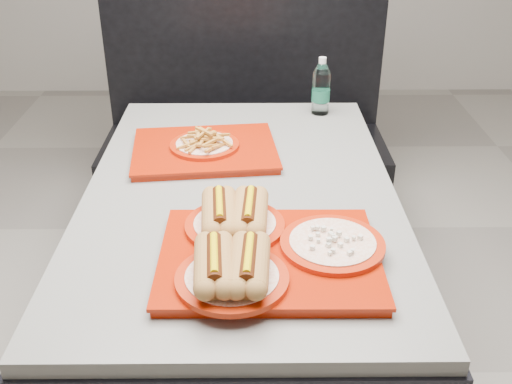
{
  "coord_description": "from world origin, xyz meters",
  "views": [
    {
      "loc": [
        0.03,
        -1.54,
        1.59
      ],
      "look_at": [
        0.04,
        -0.17,
        0.83
      ],
      "focal_mm": 42.0,
      "sensor_mm": 36.0,
      "label": 1
    }
  ],
  "objects_px": {
    "tray_far": "(205,147)",
    "tray_near": "(260,248)",
    "booth_bench": "(245,143)",
    "water_bottle": "(321,89)",
    "diner_table": "(241,235)"
  },
  "relations": [
    {
      "from": "diner_table",
      "to": "tray_far",
      "type": "bearing_deg",
      "value": 117.33
    },
    {
      "from": "water_bottle",
      "to": "tray_far",
      "type": "bearing_deg",
      "value": -138.76
    },
    {
      "from": "diner_table",
      "to": "tray_near",
      "type": "bearing_deg",
      "value": -82.04
    },
    {
      "from": "booth_bench",
      "to": "tray_near",
      "type": "relative_size",
      "value": 2.52
    },
    {
      "from": "booth_bench",
      "to": "tray_near",
      "type": "xyz_separation_m",
      "value": [
        0.05,
        -1.47,
        0.39
      ]
    },
    {
      "from": "booth_bench",
      "to": "tray_far",
      "type": "bearing_deg",
      "value": -97.88
    },
    {
      "from": "tray_far",
      "to": "tray_near",
      "type": "bearing_deg",
      "value": -74.14
    },
    {
      "from": "diner_table",
      "to": "water_bottle",
      "type": "height_order",
      "value": "water_bottle"
    },
    {
      "from": "booth_bench",
      "to": "water_bottle",
      "type": "distance_m",
      "value": 0.73
    },
    {
      "from": "diner_table",
      "to": "tray_near",
      "type": "height_order",
      "value": "tray_near"
    },
    {
      "from": "diner_table",
      "to": "tray_far",
      "type": "height_order",
      "value": "tray_far"
    },
    {
      "from": "diner_table",
      "to": "tray_far",
      "type": "relative_size",
      "value": 2.87
    },
    {
      "from": "diner_table",
      "to": "tray_far",
      "type": "xyz_separation_m",
      "value": [
        -0.12,
        0.23,
        0.19
      ]
    },
    {
      "from": "diner_table",
      "to": "booth_bench",
      "type": "relative_size",
      "value": 1.05
    },
    {
      "from": "booth_bench",
      "to": "water_bottle",
      "type": "bearing_deg",
      "value": -59.69
    }
  ]
}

